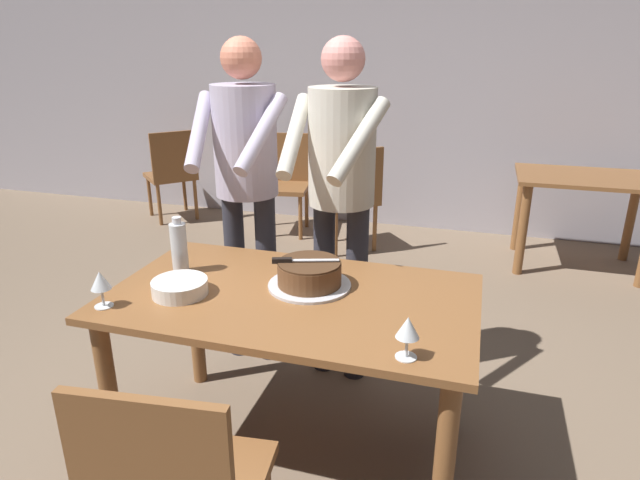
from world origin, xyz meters
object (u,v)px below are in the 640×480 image
object	(u,v)px
background_chair_1	(172,172)
water_bottle	(179,247)
cake_knife	(292,260)
background_chair_2	(351,195)
cake_on_platter	(309,275)
person_standing_beside	(246,171)
wine_glass_far	(408,329)
plate_stack	(180,287)
wine_glass_near	(100,282)
person_cutting_cake	(341,179)
background_table	(583,197)
main_dining_table	(292,321)
background_chair_0	(285,179)

from	to	relation	value
background_chair_1	water_bottle	bearing A→B (deg)	-57.87
cake_knife	background_chair_2	distance (m)	2.42
cake_on_platter	person_standing_beside	size ratio (longest dim) A/B	0.20
person_standing_beside	background_chair_2	distance (m)	1.88
background_chair_1	background_chair_2	bearing A→B (deg)	-9.97
wine_glass_far	background_chair_1	distance (m)	4.15
plate_stack	person_standing_beside	distance (m)	0.84
water_bottle	background_chair_2	size ratio (longest dim) A/B	0.28
wine_glass_near	person_cutting_cake	distance (m)	1.17
plate_stack	wine_glass_near	distance (m)	0.29
water_bottle	background_table	distance (m)	3.22
background_table	main_dining_table	bearing A→B (deg)	-119.26
cake_on_platter	plate_stack	distance (m)	0.52
plate_stack	background_chair_0	world-z (taller)	background_chair_0
plate_stack	background_chair_1	world-z (taller)	background_chair_1
person_cutting_cake	background_chair_1	world-z (taller)	person_cutting_cake
person_standing_beside	background_chair_1	bearing A→B (deg)	129.71
plate_stack	person_cutting_cake	bearing A→B (deg)	58.66
cake_on_platter	background_table	distance (m)	2.88
cake_on_platter	wine_glass_near	world-z (taller)	wine_glass_near
person_standing_beside	main_dining_table	bearing A→B (deg)	-54.33
cake_on_platter	person_standing_beside	world-z (taller)	person_standing_beside
cake_on_platter	wine_glass_far	size ratio (longest dim) A/B	2.36
wine_glass_far	person_cutting_cake	bearing A→B (deg)	115.94
water_bottle	background_chair_2	xyz separation A→B (m)	(0.19, 2.37, -0.37)
water_bottle	person_cutting_cake	world-z (taller)	person_cutting_cake
plate_stack	background_chair_1	distance (m)	3.43
cake_knife	person_cutting_cake	world-z (taller)	person_cutting_cake
wine_glass_far	plate_stack	bearing A→B (deg)	167.50
cake_on_platter	background_chair_0	size ratio (longest dim) A/B	0.38
wine_glass_far	background_chair_1	xyz separation A→B (m)	(-2.73, 3.10, -0.36)
wine_glass_near	background_chair_2	bearing A→B (deg)	83.65
plate_stack	background_table	xyz separation A→B (m)	(1.88, 2.71, -0.20)
cake_knife	background_chair_0	xyz separation A→B (m)	(-1.03, 2.72, -0.37)
cake_on_platter	background_chair_1	distance (m)	3.53
water_bottle	background_table	xyz separation A→B (m)	(1.99, 2.52, -0.29)
wine_glass_near	wine_glass_far	distance (m)	1.15
cake_on_platter	background_chair_0	world-z (taller)	background_chair_0
plate_stack	water_bottle	distance (m)	0.24
plate_stack	cake_knife	bearing A→B (deg)	25.62
cake_on_platter	water_bottle	size ratio (longest dim) A/B	1.36
water_bottle	person_cutting_cake	bearing A→B (deg)	44.25
wine_glass_far	background_table	xyz separation A→B (m)	(0.95, 2.92, -0.28)
person_cutting_cake	background_chair_1	bearing A→B (deg)	136.55
person_cutting_cake	person_standing_beside	distance (m)	0.51
cake_knife	person_cutting_cake	distance (m)	0.60
cake_knife	water_bottle	world-z (taller)	water_bottle
main_dining_table	wine_glass_far	bearing A→B (deg)	-33.23
wine_glass_near	background_table	distance (m)	3.58
wine_glass_near	background_table	world-z (taller)	wine_glass_near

